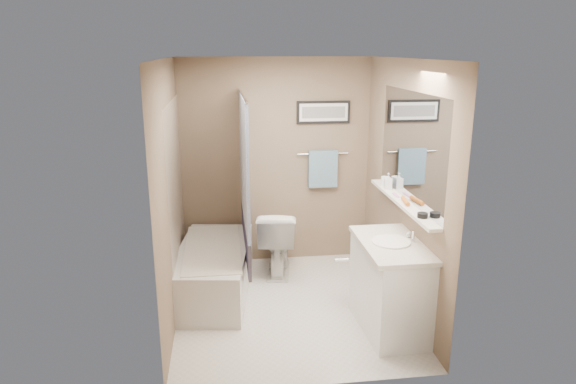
{
  "coord_description": "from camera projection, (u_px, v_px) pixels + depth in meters",
  "views": [
    {
      "loc": [
        -0.61,
        -4.57,
        2.49
      ],
      "look_at": [
        0.0,
        0.15,
        1.15
      ],
      "focal_mm": 32.0,
      "sensor_mm": 36.0,
      "label": 1
    }
  ],
  "objects": [
    {
      "name": "towel",
      "position": [
        323.0,
        169.0,
        6.02
      ],
      "size": [
        0.34,
        0.05,
        0.44
      ],
      "primitive_type": "cube",
      "color": "#89B5C8",
      "rests_on": "towel_bar"
    },
    {
      "name": "tub_rim",
      "position": [
        213.0,
        248.0,
        5.28
      ],
      "size": [
        0.56,
        1.36,
        0.02
      ],
      "primitive_type": "cube",
      "color": "beige",
      "rests_on": "bathtub"
    },
    {
      "name": "sink_basin",
      "position": [
        391.0,
        242.0,
        4.51
      ],
      "size": [
        0.34,
        0.34,
        0.01
      ],
      "primitive_type": "cylinder",
      "color": "white",
      "rests_on": "countertop"
    },
    {
      "name": "toilet",
      "position": [
        278.0,
        241.0,
        5.83
      ],
      "size": [
        0.54,
        0.8,
        0.76
      ],
      "primitive_type": "imported",
      "rotation": [
        0.0,
        0.0,
        2.98
      ],
      "color": "white",
      "rests_on": "ground"
    },
    {
      "name": "vanity",
      "position": [
        390.0,
        288.0,
        4.63
      ],
      "size": [
        0.54,
        0.92,
        0.8
      ],
      "primitive_type": "cube",
      "rotation": [
        0.0,
        0.0,
        0.05
      ],
      "color": "white",
      "rests_on": "ground"
    },
    {
      "name": "pink_comb",
      "position": [
        396.0,
        195.0,
        4.95
      ],
      "size": [
        0.04,
        0.16,
        0.01
      ],
      "primitive_type": "cube",
      "rotation": [
        0.0,
        0.0,
        -0.06
      ],
      "color": "#CB7CA6",
      "rests_on": "shelf"
    },
    {
      "name": "door_handle",
      "position": [
        342.0,
        260.0,
        3.73
      ],
      "size": [
        0.1,
        0.02,
        0.02
      ],
      "primitive_type": "cylinder",
      "rotation": [
        0.0,
        1.57,
        0.0
      ],
      "color": "silver",
      "rests_on": "door"
    },
    {
      "name": "bathtub",
      "position": [
        214.0,
        271.0,
        5.34
      ],
      "size": [
        0.89,
        1.58,
        0.5
      ],
      "primitive_type": "cube",
      "rotation": [
        0.0,
        0.0,
        -0.13
      ],
      "color": "silver",
      "rests_on": "ground"
    },
    {
      "name": "curtain_rod",
      "position": [
        243.0,
        95.0,
        4.99
      ],
      "size": [
        0.02,
        1.55,
        0.02
      ],
      "primitive_type": "cylinder",
      "rotation": [
        1.57,
        0.0,
        0.0
      ],
      "color": "silver",
      "rests_on": "wall_left"
    },
    {
      "name": "faucet_spout",
      "position": [
        413.0,
        236.0,
        4.52
      ],
      "size": [
        0.02,
        0.02,
        0.1
      ],
      "primitive_type": "cylinder",
      "color": "silver",
      "rests_on": "countertop"
    },
    {
      "name": "ground",
      "position": [
        290.0,
        307.0,
        5.11
      ],
      "size": [
        2.5,
        2.5,
        0.0
      ],
      "primitive_type": "plane",
      "color": "beige",
      "rests_on": "ground"
    },
    {
      "name": "wall_right",
      "position": [
        401.0,
        187.0,
        4.92
      ],
      "size": [
        0.04,
        2.5,
        2.4
      ],
      "primitive_type": "cube",
      "color": "brown",
      "rests_on": "ground"
    },
    {
      "name": "hair_brush_front",
      "position": [
        405.0,
        201.0,
        4.7
      ],
      "size": [
        0.07,
        0.22,
        0.04
      ],
      "primitive_type": "cylinder",
      "rotation": [
        1.57,
        0.0,
        -0.13
      ],
      "color": "#BF601B",
      "rests_on": "shelf"
    },
    {
      "name": "mirror",
      "position": [
        411.0,
        147.0,
        4.67
      ],
      "size": [
        0.02,
        1.6,
        1.0
      ],
      "primitive_type": "cube",
      "color": "silver",
      "rests_on": "wall_right"
    },
    {
      "name": "candle_bowl_near",
      "position": [
        422.0,
        215.0,
        4.3
      ],
      "size": [
        0.09,
        0.09,
        0.04
      ],
      "primitive_type": "cylinder",
      "color": "black",
      "rests_on": "shelf"
    },
    {
      "name": "towel_bar",
      "position": [
        323.0,
        154.0,
        5.99
      ],
      "size": [
        0.6,
        0.02,
        0.02
      ],
      "primitive_type": "cylinder",
      "rotation": [
        0.0,
        1.57,
        0.0
      ],
      "color": "silver",
      "rests_on": "wall_back"
    },
    {
      "name": "wall_left",
      "position": [
        172.0,
        195.0,
        4.65
      ],
      "size": [
        0.04,
        2.5,
        2.4
      ],
      "primitive_type": "cube",
      "color": "brown",
      "rests_on": "ground"
    },
    {
      "name": "ceiling",
      "position": [
        290.0,
        61.0,
        4.47
      ],
      "size": [
        2.2,
        2.5,
        0.04
      ],
      "primitive_type": "cube",
      "color": "white",
      "rests_on": "wall_back"
    },
    {
      "name": "curtain_upper",
      "position": [
        244.0,
        160.0,
        5.16
      ],
      "size": [
        0.03,
        1.45,
        1.28
      ],
      "primitive_type": "cube",
      "color": "silver",
      "rests_on": "curtain_rod"
    },
    {
      "name": "faucet_knob",
      "position": [
        409.0,
        234.0,
        4.62
      ],
      "size": [
        0.05,
        0.05,
        0.05
      ],
      "primitive_type": "sphere",
      "color": "silver",
      "rests_on": "countertop"
    },
    {
      "name": "art_image",
      "position": [
        324.0,
        112.0,
        5.86
      ],
      "size": [
        0.5,
        0.0,
        0.13
      ],
      "primitive_type": "cube",
      "color": "#595959",
      "rests_on": "art_mat"
    },
    {
      "name": "shelf",
      "position": [
        402.0,
        202.0,
        4.8
      ],
      "size": [
        0.12,
        1.6,
        0.03
      ],
      "primitive_type": "cube",
      "color": "silver",
      "rests_on": "wall_right"
    },
    {
      "name": "countertop",
      "position": [
        392.0,
        245.0,
        4.52
      ],
      "size": [
        0.54,
        0.96,
        0.04
      ],
      "primitive_type": "cube",
      "color": "beige",
      "rests_on": "vanity"
    },
    {
      "name": "tile_surround",
      "position": [
        177.0,
        201.0,
        5.18
      ],
      "size": [
        0.02,
        1.55,
        2.0
      ],
      "primitive_type": "cube",
      "color": "tan",
      "rests_on": "wall_left"
    },
    {
      "name": "wall_front",
      "position": [
        313.0,
        238.0,
        3.61
      ],
      "size": [
        2.2,
        0.04,
        2.4
      ],
      "primitive_type": "cube",
      "color": "brown",
      "rests_on": "ground"
    },
    {
      "name": "curtain_lower",
      "position": [
        246.0,
        237.0,
        5.38
      ],
      "size": [
        0.03,
        1.45,
        0.36
      ],
      "primitive_type": "cube",
      "color": "#2D2A4F",
      "rests_on": "curtain_rod"
    },
    {
      "name": "art_mat",
      "position": [
        324.0,
        112.0,
        5.86
      ],
      "size": [
        0.56,
        0.0,
        0.2
      ],
      "primitive_type": "cube",
      "color": "white",
      "rests_on": "art_frame"
    },
    {
      "name": "wall_back",
      "position": [
        276.0,
        163.0,
        5.96
      ],
      "size": [
        2.2,
        0.04,
        2.4
      ],
      "primitive_type": "cube",
      "color": "brown",
      "rests_on": "ground"
    },
    {
      "name": "art_frame",
      "position": [
        323.0,
        112.0,
        5.88
      ],
      "size": [
        0.62,
        0.02,
        0.26
      ],
      "primitive_type": "cube",
      "color": "black",
      "rests_on": "wall_back"
    },
    {
      "name": "door",
      "position": [
        388.0,
        261.0,
        3.72
      ],
      "size": [
        0.8,
        0.02,
        2.0
      ],
      "primitive_type": "cube",
      "color": "silver",
      "rests_on": "wall_front"
    },
    {
      "name": "soap_bottle",
      "position": [
        388.0,
        181.0,
        5.17
      ],
      "size": [
        0.08,
        0.08,
        0.16
      ],
      "primitive_type": "imported",
      "rotation": [
        0.0,
        0.0,
        -0.11
      ],
      "color": "#999999",
      "rests_on": "shelf"
    },
    {
      "name": "glass_jar",
      "position": [
        385.0,
        181.0,
        5.28
      ],
      "size": [
        0.08,
        0.08,
        0.1
      ],
      "primitive_type": "cylinder",
      "color": "white",
      "rests_on": "shelf"
    }
  ]
}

